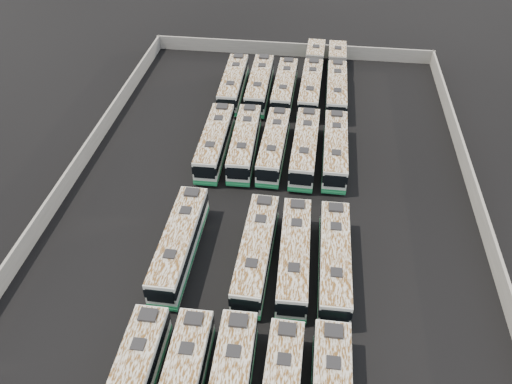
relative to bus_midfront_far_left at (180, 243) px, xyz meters
The scene contains 16 objects.
ground 12.00m from the bus_midfront_far_left, 52.13° to the left, with size 140.00×140.00×0.00m, color black.
perimeter_wall 11.88m from the bus_midfront_far_left, 52.13° to the left, with size 45.20×73.20×2.20m.
bus_midfront_far_left is the anchor object (origin of this frame).
bus_midfront_center 7.32m from the bus_midfront_far_left, ahead, with size 2.99×13.00×3.65m.
bus_midfront_right 10.88m from the bus_midfront_far_left, ahead, with size 3.04×12.87×3.61m.
bus_midfront_far_right 14.55m from the bus_midfront_far_left, ahead, with size 2.93×12.96×3.64m.
bus_midback_far_left 16.99m from the bus_midfront_far_left, 89.69° to the left, with size 2.90×13.07×3.68m.
bus_midback_left 17.63m from the bus_midfront_far_left, 78.04° to the left, with size 3.06×13.02×3.65m.
bus_midback_center 18.67m from the bus_midfront_far_left, 67.34° to the left, with size 2.96×12.74×3.57m.
bus_midback_right 20.35m from the bus_midfront_far_left, 57.65° to the left, with size 3.01×13.15×3.69m.
bus_midback_far_right 22.52m from the bus_midfront_far_left, 50.10° to the left, with size 2.73×12.88×3.63m.
bus_back_far_left 31.62m from the bus_midfront_far_left, 90.14° to the left, with size 3.01×13.04×3.66m.
bus_back_left 31.91m from the bus_midfront_far_left, 83.39° to the left, with size 2.89×13.18×3.71m.
bus_back_center 32.40m from the bus_midfront_far_left, 77.10° to the left, with size 2.86×12.70×3.57m.
bus_back_right 36.73m from the bus_midfront_far_left, 72.61° to the left, with size 3.18×20.04×3.63m.
bus_back_far_right 37.89m from the bus_midfront_far_left, 67.50° to the left, with size 2.72×19.87×3.61m.
Camera 1 is at (4.12, -40.87, 36.17)m, focal length 35.00 mm.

